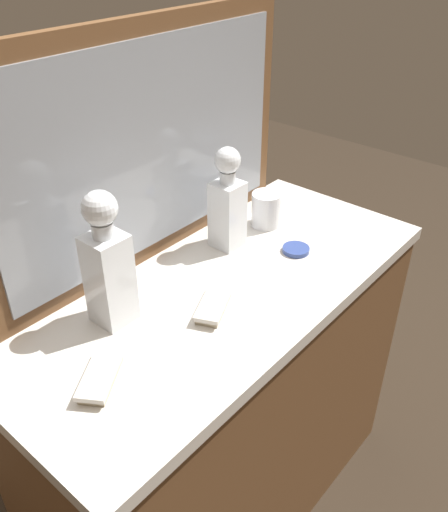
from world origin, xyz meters
name	(u,v)px	position (x,y,z in m)	size (l,w,h in m)	color
ground_plane	(224,498)	(0.00, 0.00, 0.00)	(6.00, 6.00, 0.00)	#2D2319
dresser	(224,407)	(0.00, 0.00, 0.42)	(1.11, 0.48, 0.84)	brown
dresser_mirror	(149,148)	(0.00, 0.22, 1.12)	(0.90, 0.03, 0.56)	brown
crystal_decanter_right	(227,208)	(0.14, 0.11, 0.94)	(0.07, 0.07, 0.27)	white
crystal_decanter_front	(109,272)	(-0.24, 0.10, 0.96)	(0.08, 0.08, 0.30)	white
crystal_tumbler_left	(266,211)	(0.29, 0.10, 0.88)	(0.08, 0.08, 0.09)	white
silver_brush_far_left	(214,304)	(-0.08, -0.04, 0.85)	(0.15, 0.11, 0.02)	#B7A88C
silver_brush_left	(101,376)	(-0.38, -0.02, 0.85)	(0.14, 0.12, 0.02)	#B7A88C
porcelain_dish	(296,250)	(0.23, -0.05, 0.84)	(0.07, 0.07, 0.01)	#33478C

